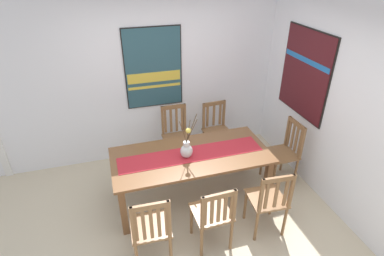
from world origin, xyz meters
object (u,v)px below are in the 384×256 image
(chair_1, at_px, (213,214))
(chair_5, at_px, (176,135))
(chair_0, at_px, (217,130))
(painting_on_side_wall, at_px, (305,73))
(centerpiece_vase, at_px, (187,149))
(chair_3, at_px, (151,228))
(chair_4, at_px, (285,151))
(chair_2, at_px, (269,200))
(dining_table, at_px, (191,160))
(painting_on_back_wall, at_px, (153,68))

(chair_1, distance_m, chair_5, 1.75)
(chair_0, bearing_deg, painting_on_side_wall, -29.58)
(centerpiece_vase, relative_size, painting_on_side_wall, 0.50)
(chair_3, xyz_separation_m, chair_4, (2.12, 0.88, -0.00))
(chair_1, xyz_separation_m, chair_2, (0.70, 0.02, 0.00))
(chair_3, relative_size, painting_on_side_wall, 0.79)
(dining_table, distance_m, chair_3, 1.13)
(chair_3, bearing_deg, dining_table, 51.52)
(chair_1, xyz_separation_m, painting_on_side_wall, (1.74, 1.15, 1.07))
(chair_4, bearing_deg, dining_table, 179.76)
(chair_2, distance_m, painting_on_side_wall, 1.87)
(chair_2, height_order, chair_3, chair_3)
(chair_5, bearing_deg, painting_on_back_wall, 119.90)
(centerpiece_vase, relative_size, chair_2, 0.66)
(chair_0, bearing_deg, chair_5, 179.78)
(painting_on_back_wall, distance_m, painting_on_side_wall, 2.20)
(chair_3, distance_m, painting_on_side_wall, 2.91)
(dining_table, relative_size, chair_3, 2.15)
(dining_table, xyz_separation_m, chair_4, (1.42, -0.01, -0.13))
(centerpiece_vase, xyz_separation_m, painting_on_back_wall, (-0.14, 1.32, 0.65))
(chair_5, height_order, painting_on_side_wall, painting_on_side_wall)
(chair_4, bearing_deg, chair_2, -130.59)
(chair_0, xyz_separation_m, chair_5, (-0.69, 0.00, 0.02))
(chair_0, bearing_deg, chair_3, -128.52)
(centerpiece_vase, distance_m, chair_5, 1.00)
(centerpiece_vase, bearing_deg, chair_2, -45.66)
(centerpiece_vase, relative_size, chair_3, 0.64)
(chair_0, bearing_deg, centerpiece_vase, -129.80)
(centerpiece_vase, distance_m, chair_4, 1.53)
(dining_table, height_order, painting_on_back_wall, painting_on_back_wall)
(chair_2, xyz_separation_m, chair_4, (0.72, 0.84, 0.01))
(dining_table, relative_size, chair_2, 2.21)
(chair_2, bearing_deg, painting_on_back_wall, 113.47)
(chair_0, distance_m, painting_on_side_wall, 1.61)
(chair_3, height_order, chair_5, chair_5)
(chair_4, relative_size, painting_on_side_wall, 0.79)
(chair_0, distance_m, chair_4, 1.14)
(chair_2, bearing_deg, chair_1, -177.97)
(dining_table, distance_m, painting_on_back_wall, 1.56)
(chair_4, height_order, painting_on_side_wall, painting_on_side_wall)
(chair_0, bearing_deg, chair_4, -50.80)
(chair_2, distance_m, chair_4, 1.10)
(centerpiece_vase, distance_m, chair_2, 1.17)
(dining_table, height_order, painting_on_side_wall, painting_on_side_wall)
(chair_3, relative_size, chair_5, 0.99)
(chair_4, distance_m, painting_on_back_wall, 2.30)
(chair_1, distance_m, chair_4, 1.66)
(chair_0, xyz_separation_m, chair_4, (0.72, -0.89, 0.01))
(chair_0, height_order, painting_on_back_wall, painting_on_back_wall)
(centerpiece_vase, bearing_deg, painting_on_side_wall, 10.36)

